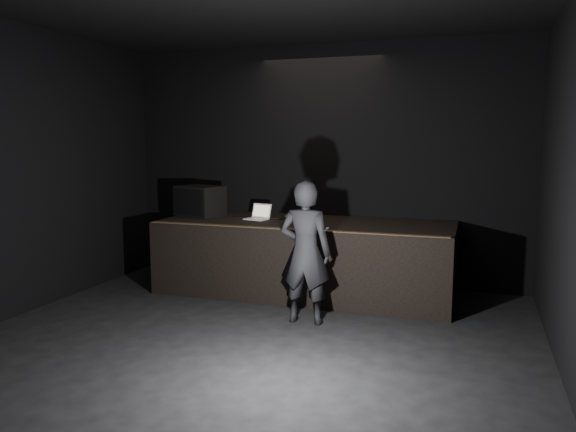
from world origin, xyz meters
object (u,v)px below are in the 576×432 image
(laptop, at_px, (259,215))
(person, at_px, (305,252))
(stage_riser, at_px, (305,257))
(beer_can, at_px, (288,219))
(stage_monitor, at_px, (200,201))

(laptop, xyz_separation_m, person, (1.07, -1.26, -0.23))
(person, bearing_deg, stage_riser, -75.13)
(beer_can, distance_m, person, 1.05)
(stage_riser, bearing_deg, person, -73.28)
(stage_monitor, bearing_deg, stage_riser, 14.79)
(beer_can, xyz_separation_m, person, (0.51, -0.89, -0.24))
(stage_monitor, bearing_deg, beer_can, 1.73)
(beer_can, height_order, person, person)
(laptop, relative_size, beer_can, 2.53)
(stage_monitor, height_order, laptop, stage_monitor)
(stage_riser, bearing_deg, stage_monitor, 176.44)
(person, bearing_deg, laptop, -51.46)
(stage_riser, xyz_separation_m, stage_monitor, (-1.67, 0.10, 0.72))
(stage_monitor, bearing_deg, laptop, 13.31)
(stage_monitor, xyz_separation_m, beer_can, (1.54, -0.46, -0.15))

